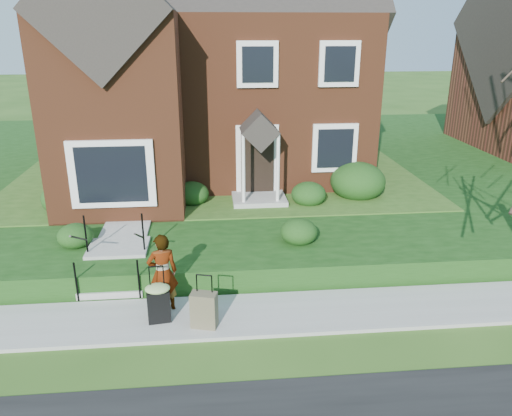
{
  "coord_description": "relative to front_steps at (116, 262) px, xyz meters",
  "views": [
    {
      "loc": [
        -0.26,
        -8.84,
        5.57
      ],
      "look_at": [
        0.78,
        2.0,
        1.64
      ],
      "focal_mm": 35.0,
      "sensor_mm": 36.0,
      "label": 1
    }
  ],
  "objects": [
    {
      "name": "main_house",
      "position": [
        2.29,
        7.76,
        4.79
      ],
      "size": [
        10.4,
        10.2,
        9.4
      ],
      "color": "brown",
      "rests_on": "terrace"
    },
    {
      "name": "foundation_shrubs",
      "position": [
        3.37,
        3.27,
        0.62
      ],
      "size": [
        10.27,
        4.67,
        1.2
      ],
      "color": "#133510",
      "rests_on": "terrace"
    },
    {
      "name": "suitcase_olive",
      "position": [
        2.04,
        -2.22,
        -0.03
      ],
      "size": [
        0.56,
        0.4,
        1.08
      ],
      "rotation": [
        0.0,
        0.0,
        -0.27
      ],
      "color": "brown",
      "rests_on": "sidewalk"
    },
    {
      "name": "ground",
      "position": [
        2.5,
        -1.84,
        -0.47
      ],
      "size": [
        120.0,
        120.0,
        0.0
      ],
      "primitive_type": "plane",
      "color": "#2D5119",
      "rests_on": "ground"
    },
    {
      "name": "walkway",
      "position": [
        0.0,
        3.16,
        0.16
      ],
      "size": [
        1.2,
        6.0,
        0.06
      ],
      "primitive_type": "cube",
      "color": "#9E9B93",
      "rests_on": "terrace"
    },
    {
      "name": "sidewalk",
      "position": [
        2.5,
        -1.84,
        -0.43
      ],
      "size": [
        60.0,
        1.6,
        0.08
      ],
      "primitive_type": "cube",
      "color": "#9E9B93",
      "rests_on": "ground"
    },
    {
      "name": "front_steps",
      "position": [
        0.0,
        0.0,
        0.0
      ],
      "size": [
        1.4,
        2.02,
        1.5
      ],
      "color": "#9E9B93",
      "rests_on": "ground"
    },
    {
      "name": "terrace",
      "position": [
        6.5,
        9.06,
        -0.17
      ],
      "size": [
        44.0,
        20.0,
        0.6
      ],
      "primitive_type": "cube",
      "color": "#15390F",
      "rests_on": "ground"
    },
    {
      "name": "suitcase_black",
      "position": [
        1.15,
        -1.95,
        0.06
      ],
      "size": [
        0.54,
        0.46,
        1.18
      ],
      "rotation": [
        0.0,
        0.0,
        0.14
      ],
      "color": "black",
      "rests_on": "sidewalk"
    },
    {
      "name": "woman",
      "position": [
        1.22,
        -1.51,
        0.44
      ],
      "size": [
        0.69,
        0.54,
        1.68
      ],
      "primitive_type": "imported",
      "rotation": [
        0.0,
        0.0,
        3.39
      ],
      "color": "#999999",
      "rests_on": "sidewalk"
    }
  ]
}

